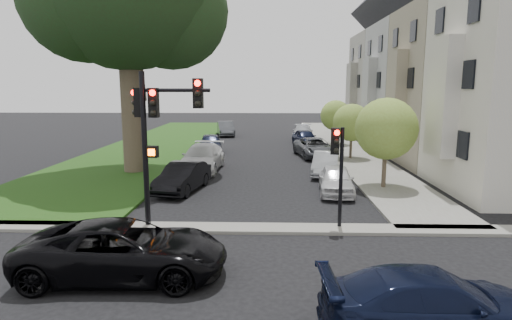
{
  "coord_description": "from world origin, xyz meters",
  "views": [
    {
      "loc": [
        0.52,
        -12.44,
        5.0
      ],
      "look_at": [
        0.0,
        5.0,
        2.0
      ],
      "focal_mm": 30.0,
      "sensor_mm": 36.0,
      "label": 1
    }
  ],
  "objects_px": {
    "traffic_signal_secondary": "(338,159)",
    "car_cross_near": "(124,250)",
    "small_tree_c": "(336,116)",
    "small_tree_a": "(386,129)",
    "car_parked_2": "(315,148)",
    "car_cross_far": "(434,304)",
    "car_parked_1": "(326,164)",
    "car_parked_6": "(202,158)",
    "traffic_signal_main": "(156,122)",
    "car_parked_5": "(183,177)",
    "car_parked_7": "(211,143)",
    "car_parked_0": "(336,180)",
    "small_tree_b": "(352,123)",
    "car_parked_9": "(226,129)",
    "car_parked_3": "(305,138)",
    "car_parked_4": "(303,132)"
  },
  "relations": [
    {
      "from": "small_tree_b",
      "to": "car_parked_0",
      "type": "xyz_separation_m",
      "value": [
        -2.48,
        -9.59,
        -1.91
      ]
    },
    {
      "from": "small_tree_b",
      "to": "car_parked_7",
      "type": "bearing_deg",
      "value": 164.3
    },
    {
      "from": "car_parked_3",
      "to": "car_parked_1",
      "type": "bearing_deg",
      "value": -100.12
    },
    {
      "from": "car_parked_0",
      "to": "car_cross_near",
      "type": "bearing_deg",
      "value": -122.22
    },
    {
      "from": "traffic_signal_main",
      "to": "car_parked_2",
      "type": "relative_size",
      "value": 1.11
    },
    {
      "from": "small_tree_c",
      "to": "car_parked_6",
      "type": "bearing_deg",
      "value": -130.23
    },
    {
      "from": "car_parked_0",
      "to": "car_parked_5",
      "type": "xyz_separation_m",
      "value": [
        -7.32,
        0.19,
        0.03
      ]
    },
    {
      "from": "small_tree_a",
      "to": "car_parked_0",
      "type": "bearing_deg",
      "value": -159.39
    },
    {
      "from": "car_parked_0",
      "to": "car_parked_2",
      "type": "relative_size",
      "value": 0.78
    },
    {
      "from": "car_parked_1",
      "to": "car_parked_0",
      "type": "bearing_deg",
      "value": -80.59
    },
    {
      "from": "car_parked_5",
      "to": "traffic_signal_main",
      "type": "bearing_deg",
      "value": -76.19
    },
    {
      "from": "small_tree_c",
      "to": "car_cross_far",
      "type": "distance_m",
      "value": 28.61
    },
    {
      "from": "car_parked_9",
      "to": "car_parked_5",
      "type": "bearing_deg",
      "value": -99.93
    },
    {
      "from": "small_tree_b",
      "to": "car_parked_9",
      "type": "height_order",
      "value": "small_tree_b"
    },
    {
      "from": "small_tree_a",
      "to": "car_parked_5",
      "type": "relative_size",
      "value": 1.07
    },
    {
      "from": "traffic_signal_main",
      "to": "small_tree_c",
      "type": "bearing_deg",
      "value": 66.39
    },
    {
      "from": "car_parked_7",
      "to": "car_parked_5",
      "type": "bearing_deg",
      "value": -95.69
    },
    {
      "from": "car_parked_0",
      "to": "traffic_signal_secondary",
      "type": "bearing_deg",
      "value": -93.73
    },
    {
      "from": "traffic_signal_secondary",
      "to": "car_parked_5",
      "type": "bearing_deg",
      "value": 140.43
    },
    {
      "from": "car_cross_far",
      "to": "small_tree_a",
      "type": "bearing_deg",
      "value": -13.54
    },
    {
      "from": "traffic_signal_main",
      "to": "car_parked_5",
      "type": "height_order",
      "value": "traffic_signal_main"
    },
    {
      "from": "traffic_signal_main",
      "to": "car_parked_7",
      "type": "distance_m",
      "value": 17.88
    },
    {
      "from": "small_tree_c",
      "to": "car_cross_near",
      "type": "bearing_deg",
      "value": -110.07
    },
    {
      "from": "traffic_signal_secondary",
      "to": "car_cross_near",
      "type": "xyz_separation_m",
      "value": [
        -6.2,
        -4.02,
        -1.78
      ]
    },
    {
      "from": "small_tree_a",
      "to": "car_parked_6",
      "type": "height_order",
      "value": "small_tree_a"
    },
    {
      "from": "small_tree_a",
      "to": "car_parked_5",
      "type": "bearing_deg",
      "value": -175.65
    },
    {
      "from": "car_parked_0",
      "to": "car_parked_7",
      "type": "distance_m",
      "value": 14.6
    },
    {
      "from": "small_tree_a",
      "to": "car_cross_near",
      "type": "height_order",
      "value": "small_tree_a"
    },
    {
      "from": "car_parked_9",
      "to": "car_parked_1",
      "type": "bearing_deg",
      "value": -79.24
    },
    {
      "from": "car_parked_1",
      "to": "small_tree_a",
      "type": "bearing_deg",
      "value": -43.96
    },
    {
      "from": "small_tree_b",
      "to": "car_parked_2",
      "type": "xyz_separation_m",
      "value": [
        -2.36,
        0.95,
        -1.88
      ]
    },
    {
      "from": "car_parked_5",
      "to": "car_parked_9",
      "type": "relative_size",
      "value": 0.94
    },
    {
      "from": "small_tree_c",
      "to": "small_tree_a",
      "type": "bearing_deg",
      "value": -90.0
    },
    {
      "from": "small_tree_b",
      "to": "car_cross_near",
      "type": "distance_m",
      "value": 21.15
    },
    {
      "from": "small_tree_c",
      "to": "traffic_signal_main",
      "type": "bearing_deg",
      "value": -113.61
    },
    {
      "from": "small_tree_a",
      "to": "small_tree_c",
      "type": "distance_m",
      "value": 15.8
    },
    {
      "from": "small_tree_a",
      "to": "car_parked_1",
      "type": "xyz_separation_m",
      "value": [
        -2.4,
        3.36,
        -2.33
      ]
    },
    {
      "from": "car_cross_far",
      "to": "car_parked_7",
      "type": "bearing_deg",
      "value": 14.74
    },
    {
      "from": "car_parked_1",
      "to": "car_parked_7",
      "type": "bearing_deg",
      "value": 144.02
    },
    {
      "from": "small_tree_a",
      "to": "car_parked_6",
      "type": "relative_size",
      "value": 0.83
    },
    {
      "from": "car_cross_far",
      "to": "car_parked_6",
      "type": "bearing_deg",
      "value": 20.16
    },
    {
      "from": "small_tree_b",
      "to": "car_parked_4",
      "type": "xyz_separation_m",
      "value": [
        -2.42,
        11.41,
        -1.88
      ]
    },
    {
      "from": "car_parked_0",
      "to": "traffic_signal_main",
      "type": "bearing_deg",
      "value": -138.95
    },
    {
      "from": "car_parked_3",
      "to": "car_parked_6",
      "type": "relative_size",
      "value": 0.74
    },
    {
      "from": "car_cross_far",
      "to": "car_parked_1",
      "type": "distance_m",
      "value": 16.02
    },
    {
      "from": "small_tree_a",
      "to": "small_tree_b",
      "type": "relative_size",
      "value": 1.16
    },
    {
      "from": "car_cross_near",
      "to": "car_parked_2",
      "type": "height_order",
      "value": "car_cross_near"
    },
    {
      "from": "car_cross_near",
      "to": "car_parked_2",
      "type": "distance_m",
      "value": 21.01
    },
    {
      "from": "small_tree_a",
      "to": "traffic_signal_secondary",
      "type": "relative_size",
      "value": 1.24
    },
    {
      "from": "car_parked_0",
      "to": "car_parked_4",
      "type": "xyz_separation_m",
      "value": [
        0.07,
        21.01,
        0.02
      ]
    }
  ]
}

